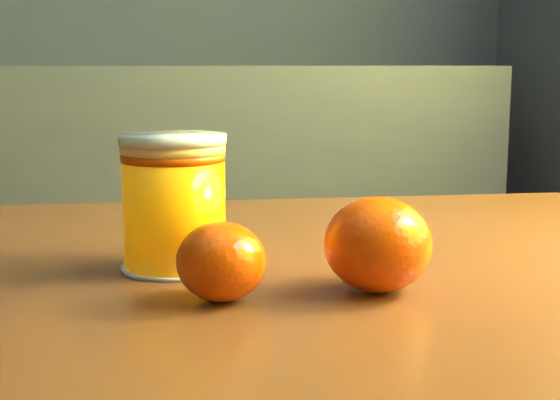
{
  "coord_description": "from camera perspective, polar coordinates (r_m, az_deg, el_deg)",
  "views": [
    {
      "loc": [
        0.94,
        -0.55,
        0.89
      ],
      "look_at": [
        0.98,
        0.05,
        0.79
      ],
      "focal_mm": 50.0,
      "sensor_mm": 36.0,
      "label": 1
    }
  ],
  "objects": [
    {
      "name": "table",
      "position": [
        0.62,
        -0.78,
        -13.92
      ],
      "size": [
        1.03,
        0.76,
        0.74
      ],
      "rotation": [
        0.0,
        0.0,
        0.07
      ],
      "color": "brown",
      "rests_on": "ground"
    },
    {
      "name": "orange_back",
      "position": [
        0.52,
        -4.31,
        -4.51
      ],
      "size": [
        0.07,
        0.07,
        0.05
      ],
      "primitive_type": "ellipsoid",
      "rotation": [
        0.0,
        0.0,
        0.16
      ],
      "color": "#E44304",
      "rests_on": "table"
    },
    {
      "name": "orange_front",
      "position": [
        0.55,
        7.17,
        -3.23
      ],
      "size": [
        0.1,
        0.1,
        0.07
      ],
      "primitive_type": "ellipsoid",
      "rotation": [
        0.0,
        0.0,
        -0.33
      ],
      "color": "#E44304",
      "rests_on": "table"
    },
    {
      "name": "juice_glass",
      "position": [
        0.6,
        -7.75,
        -0.22
      ],
      "size": [
        0.08,
        0.08,
        0.1
      ],
      "rotation": [
        0.0,
        0.0,
        -0.16
      ],
      "color": "orange",
      "rests_on": "table"
    }
  ]
}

